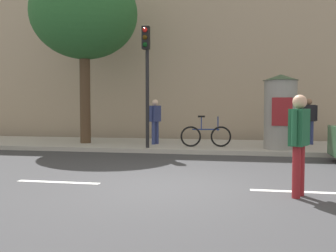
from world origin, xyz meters
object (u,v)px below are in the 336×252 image
at_px(traffic_light, 146,66).
at_px(pedestrian_near_pole, 299,136).
at_px(bicycle_leaning, 206,136).
at_px(pedestrian_with_bag, 309,117).
at_px(poster_column, 280,111).
at_px(street_tree, 84,14).
at_px(pedestrian_tallest, 155,118).

distance_m(traffic_light, pedestrian_near_pole, 7.21).
xyz_separation_m(pedestrian_near_pole, bicycle_leaning, (-2.18, 6.40, -0.52)).
xyz_separation_m(traffic_light, pedestrian_with_bag, (5.59, 2.28, -1.75)).
bearing_deg(pedestrian_with_bag, pedestrian_near_pole, -100.54).
xyz_separation_m(traffic_light, poster_column, (4.41, 0.59, -1.50)).
bearing_deg(pedestrian_with_bag, bicycle_leaning, -157.56).
xyz_separation_m(poster_column, street_tree, (-7.16, 0.72, 3.64)).
bearing_deg(bicycle_leaning, pedestrian_near_pole, -71.18).
height_order(traffic_light, pedestrian_tallest, traffic_light).
bearing_deg(pedestrian_with_bag, traffic_light, -157.80).
bearing_deg(pedestrian_near_pole, pedestrian_tallest, 120.54).
bearing_deg(bicycle_leaning, traffic_light, -158.25).
xyz_separation_m(pedestrian_near_pole, pedestrian_with_bag, (1.47, 7.91, 0.09)).
bearing_deg(pedestrian_near_pole, traffic_light, 126.14).
relative_size(traffic_light, pedestrian_near_pole, 2.28).
relative_size(traffic_light, poster_column, 1.65).
xyz_separation_m(poster_column, bicycle_leaning, (-2.48, 0.18, -0.86)).
bearing_deg(pedestrian_tallest, pedestrian_with_bag, 9.38).
xyz_separation_m(poster_column, pedestrian_with_bag, (1.18, 1.69, -0.25)).
distance_m(pedestrian_near_pole, pedestrian_with_bag, 8.05).
bearing_deg(street_tree, traffic_light, -25.55).
bearing_deg(pedestrian_tallest, street_tree, -179.16).
bearing_deg(traffic_light, pedestrian_with_bag, 22.20).
distance_m(street_tree, pedestrian_with_bag, 9.25).
height_order(street_tree, pedestrian_near_pole, street_tree).
bearing_deg(poster_column, street_tree, 174.25).
height_order(street_tree, pedestrian_with_bag, street_tree).
bearing_deg(pedestrian_with_bag, street_tree, -173.40).
relative_size(poster_column, pedestrian_tallest, 1.48).
bearing_deg(traffic_light, street_tree, 154.45).
relative_size(poster_column, pedestrian_near_pole, 1.39).
height_order(traffic_light, poster_column, traffic_light).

